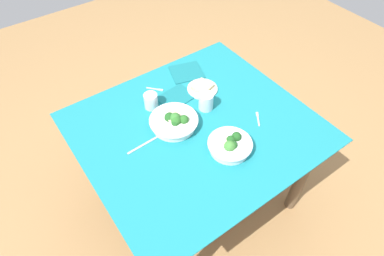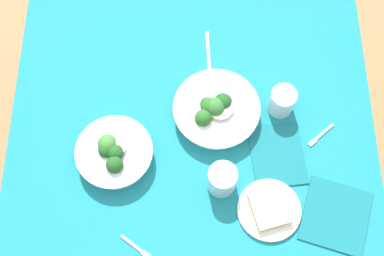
% 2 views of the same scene
% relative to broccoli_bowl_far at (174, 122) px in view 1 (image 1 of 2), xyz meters
% --- Properties ---
extents(ground_plane, '(6.00, 6.00, 0.00)m').
position_rel_broccoli_bowl_far_xyz_m(ground_plane, '(0.09, -0.07, -0.75)').
color(ground_plane, '#9E7547').
extents(dining_table, '(1.20, 1.09, 0.72)m').
position_rel_broccoli_bowl_far_xyz_m(dining_table, '(0.09, -0.07, -0.14)').
color(dining_table, '#197A84').
rests_on(dining_table, ground_plane).
extents(broccoli_bowl_far, '(0.26, 0.26, 0.09)m').
position_rel_broccoli_bowl_far_xyz_m(broccoli_bowl_far, '(0.00, 0.00, 0.00)').
color(broccoli_bowl_far, white).
rests_on(broccoli_bowl_far, dining_table).
extents(broccoli_bowl_near, '(0.22, 0.22, 0.09)m').
position_rel_broccoli_bowl_far_xyz_m(broccoli_bowl_near, '(0.14, -0.29, -0.00)').
color(broccoli_bowl_near, white).
rests_on(broccoli_bowl_near, dining_table).
extents(bread_side_plate, '(0.18, 0.18, 0.03)m').
position_rel_broccoli_bowl_far_xyz_m(bread_side_plate, '(0.29, 0.14, -0.02)').
color(bread_side_plate, silver).
rests_on(bread_side_plate, dining_table).
extents(water_glass_center, '(0.08, 0.08, 0.09)m').
position_rel_broccoli_bowl_far_xyz_m(water_glass_center, '(-0.02, 0.20, 0.01)').
color(water_glass_center, silver).
rests_on(water_glass_center, dining_table).
extents(water_glass_side, '(0.08, 0.08, 0.10)m').
position_rel_broccoli_bowl_far_xyz_m(water_glass_side, '(0.22, 0.01, 0.02)').
color(water_glass_side, silver).
rests_on(water_glass_side, dining_table).
extents(fork_by_far_bowl, '(0.07, 0.09, 0.00)m').
position_rel_broccoli_bowl_far_xyz_m(fork_by_far_bowl, '(0.40, -0.22, -0.03)').
color(fork_by_far_bowl, '#B7B7BC').
rests_on(fork_by_far_bowl, dining_table).
extents(fork_by_near_bowl, '(0.07, 0.08, 0.00)m').
position_rel_broccoli_bowl_far_xyz_m(fork_by_near_bowl, '(0.07, 0.31, -0.03)').
color(fork_by_near_bowl, '#B7B7BC').
rests_on(fork_by_near_bowl, dining_table).
extents(table_knife_left, '(0.20, 0.02, 0.00)m').
position_rel_broccoli_bowl_far_xyz_m(table_knife_left, '(-0.19, -0.02, -0.03)').
color(table_knife_left, '#B7B7BC').
rests_on(table_knife_left, dining_table).
extents(napkin_folded_upper, '(0.21, 0.17, 0.01)m').
position_rel_broccoli_bowl_far_xyz_m(napkin_folded_upper, '(0.13, 0.18, -0.03)').
color(napkin_folded_upper, '#156870').
rests_on(napkin_folded_upper, dining_table).
extents(napkin_folded_lower, '(0.23, 0.23, 0.01)m').
position_rel_broccoli_bowl_far_xyz_m(napkin_folded_lower, '(0.31, 0.33, -0.03)').
color(napkin_folded_lower, '#156870').
rests_on(napkin_folded_lower, dining_table).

